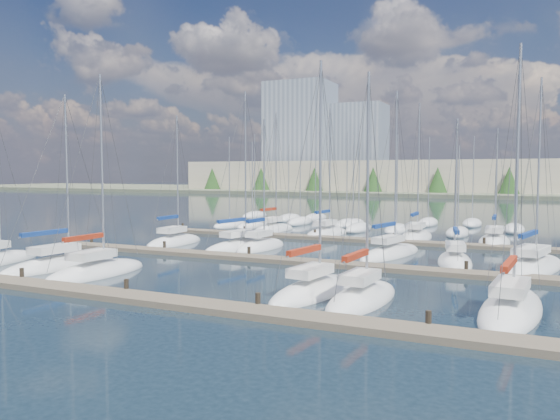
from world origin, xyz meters
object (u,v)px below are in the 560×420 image
at_px(sailboat_d, 314,291).
at_px(sailboat_m, 532,267).
at_px(sailboat_q, 494,242).
at_px(sailboat_p, 416,237).
at_px(sailboat_e, 362,298).
at_px(sailboat_c, 97,272).
at_px(sailboat_f, 511,309).
at_px(sailboat_h, 174,242).
at_px(sailboat_b, 60,265).
at_px(sailboat_j, 261,247).
at_px(sailboat_n, 273,230).
at_px(sailboat_i, 240,246).
at_px(sailboat_l, 455,262).
at_px(sailboat_k, 390,253).
at_px(sailboat_o, 327,233).

bearing_deg(sailboat_d, sailboat_m, 59.29).
relative_size(sailboat_q, sailboat_p, 0.81).
relative_size(sailboat_e, sailboat_c, 0.91).
bearing_deg(sailboat_f, sailboat_e, -169.42).
height_order(sailboat_h, sailboat_p, sailboat_p).
bearing_deg(sailboat_m, sailboat_f, -80.40).
height_order(sailboat_f, sailboat_b, sailboat_f).
xyz_separation_m(sailboat_f, sailboat_j, (-20.43, 14.26, 0.01)).
bearing_deg(sailboat_h, sailboat_d, -35.81).
relative_size(sailboat_b, sailboat_q, 1.12).
bearing_deg(sailboat_d, sailboat_n, 127.72).
height_order(sailboat_i, sailboat_p, sailboat_i).
bearing_deg(sailboat_q, sailboat_e, -100.69).
height_order(sailboat_i, sailboat_c, sailboat_i).
height_order(sailboat_q, sailboat_l, sailboat_q).
height_order(sailboat_f, sailboat_e, sailboat_f).
distance_m(sailboat_i, sailboat_l, 17.89).
distance_m(sailboat_q, sailboat_c, 35.29).
distance_m(sailboat_j, sailboat_k, 11.12).
height_order(sailboat_j, sailboat_i, sailboat_i).
height_order(sailboat_h, sailboat_q, sailboat_h).
distance_m(sailboat_d, sailboat_l, 14.47).
relative_size(sailboat_m, sailboat_l, 1.23).
relative_size(sailboat_o, sailboat_b, 1.11).
distance_m(sailboat_m, sailboat_p, 17.46).
xyz_separation_m(sailboat_k, sailboat_q, (6.97, 11.45, -0.01)).
height_order(sailboat_j, sailboat_e, sailboat_e).
distance_m(sailboat_j, sailboat_l, 16.27).
bearing_deg(sailboat_p, sailboat_o, -175.33).
height_order(sailboat_o, sailboat_b, sailboat_o).
bearing_deg(sailboat_f, sailboat_p, 114.00).
relative_size(sailboat_n, sailboat_m, 1.01).
bearing_deg(sailboat_l, sailboat_e, -111.59).
bearing_deg(sailboat_m, sailboat_o, 159.90).
relative_size(sailboat_i, sailboat_q, 1.25).
bearing_deg(sailboat_f, sailboat_d, -174.52).
bearing_deg(sailboat_b, sailboat_q, 49.06).
bearing_deg(sailboat_l, sailboat_h, 168.36).
bearing_deg(sailboat_p, sailboat_c, -119.41).
relative_size(sailboat_e, sailboat_p, 0.88).
height_order(sailboat_o, sailboat_k, sailboat_o).
bearing_deg(sailboat_m, sailboat_l, -165.77).
bearing_deg(sailboat_o, sailboat_h, -121.90).
bearing_deg(sailboat_d, sailboat_p, 97.61).
xyz_separation_m(sailboat_d, sailboat_n, (-15.62, 27.37, 0.01)).
relative_size(sailboat_l, sailboat_p, 0.79).
relative_size(sailboat_k, sailboat_c, 1.01).
xyz_separation_m(sailboat_j, sailboat_c, (-4.25, -15.06, -0.01)).
bearing_deg(sailboat_f, sailboat_m, 90.59).
xyz_separation_m(sailboat_c, sailboat_l, (20.48, 13.92, 0.00)).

